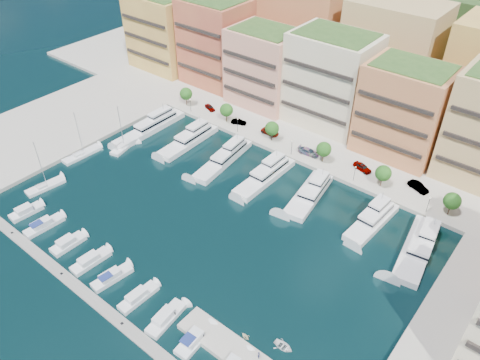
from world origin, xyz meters
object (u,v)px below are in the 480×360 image
at_px(lamppost_0, 190,103).
at_px(car_3, 308,152).
at_px(lamppost_3, 355,171).
at_px(cruiser_4, 112,277).
at_px(cruiser_1, 44,226).
at_px(cruiser_5, 138,297).
at_px(yacht_5, 373,219).
at_px(car_4, 362,167).
at_px(yacht_3, 267,174).
at_px(tender_2, 283,346).
at_px(tree_5, 452,201).
at_px(cruiser_3, 91,261).
at_px(lamppost_1, 238,123).
at_px(tree_3, 324,149).
at_px(sailboat_1, 82,155).
at_px(tender_1, 245,336).
at_px(tree_0, 186,94).
at_px(tree_1, 226,110).
at_px(lamppost_2, 292,145).
at_px(cruiser_7, 194,340).
at_px(person_0, 259,355).
at_px(yacht_0, 152,126).
at_px(cruiser_2, 68,244).
at_px(car_2, 270,132).
at_px(yacht_4, 310,193).
at_px(tree_2, 272,128).
at_px(yacht_2, 225,157).
at_px(cruiser_0, 26,212).
at_px(car_5, 418,187).
at_px(sailboat_0, 45,187).
at_px(tree_4, 383,173).
at_px(sailboat_2, 123,148).
at_px(cruiser_6, 166,318).
at_px(yacht_6, 419,246).
at_px(lamppost_4, 429,202).

xyz_separation_m(lamppost_0, car_3, (39.40, 2.87, -2.01)).
height_order(lamppost_3, cruiser_4, lamppost_3).
height_order(cruiser_1, cruiser_5, cruiser_1).
height_order(yacht_5, car_4, yacht_5).
bearing_deg(yacht_3, tender_2, -50.13).
height_order(tree_5, cruiser_3, tree_5).
bearing_deg(cruiser_5, lamppost_1, 111.57).
xyz_separation_m(tree_3, sailboat_1, (-51.11, -36.28, -4.44)).
bearing_deg(tender_1, yacht_5, 5.93).
relative_size(tree_0, tree_1, 1.00).
height_order(tree_0, car_4, tree_0).
bearing_deg(lamppost_2, cruiser_7, -72.00).
height_order(tree_0, yacht_5, tree_0).
relative_size(lamppost_0, person_0, 2.73).
distance_m(lamppost_0, sailboat_1, 34.89).
bearing_deg(lamppost_2, yacht_3, -88.19).
relative_size(yacht_3, cruiser_7, 2.55).
relative_size(tree_5, yacht_0, 0.23).
distance_m(lamppost_2, cruiser_2, 58.62).
height_order(yacht_3, car_2, yacht_3).
xyz_separation_m(yacht_4, yacht_5, (15.57, 0.79, 0.12)).
relative_size(tree_2, lamppost_2, 1.35).
xyz_separation_m(tree_5, sailboat_1, (-83.11, -36.28, -4.44)).
bearing_deg(cruiser_7, yacht_2, 124.81).
xyz_separation_m(yacht_5, cruiser_0, (-61.67, -46.02, -0.66)).
bearing_deg(car_2, yacht_0, 123.32).
bearing_deg(tree_2, yacht_3, -58.30).
xyz_separation_m(lamppost_2, car_5, (31.41, 6.51, -1.97)).
height_order(sailboat_0, tender_1, sailboat_0).
distance_m(tree_0, tree_1, 16.00).
xyz_separation_m(lamppost_0, cruiser_1, (9.52, -55.81, -3.26)).
distance_m(lamppost_3, cruiser_7, 55.90).
distance_m(cruiser_5, person_0, 25.02).
distance_m(yacht_4, tender_2, 40.84).
bearing_deg(tree_0, lamppost_2, -3.29).
xyz_separation_m(tree_4, car_5, (7.41, 4.21, -2.89)).
xyz_separation_m(lamppost_3, sailboat_0, (-56.55, -47.75, -3.52)).
distance_m(lamppost_1, sailboat_2, 31.81).
bearing_deg(sailboat_1, tree_0, 85.09).
bearing_deg(yacht_3, cruiser_6, -76.22).
bearing_deg(yacht_4, yacht_0, -177.01).
bearing_deg(cruiser_2, yacht_6, 38.07).
relative_size(lamppost_4, sailboat_2, 0.32).
distance_m(tree_2, yacht_0, 34.49).
bearing_deg(cruiser_7, tree_1, 125.95).
xyz_separation_m(tree_4, cruiser_6, (-12.72, -58.09, -4.20)).
distance_m(lamppost_2, cruiser_7, 58.76).
bearing_deg(tree_2, tree_3, 0.00).
relative_size(lamppost_2, sailboat_0, 0.32).
xyz_separation_m(tree_3, yacht_6, (30.97, -13.66, -3.53)).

